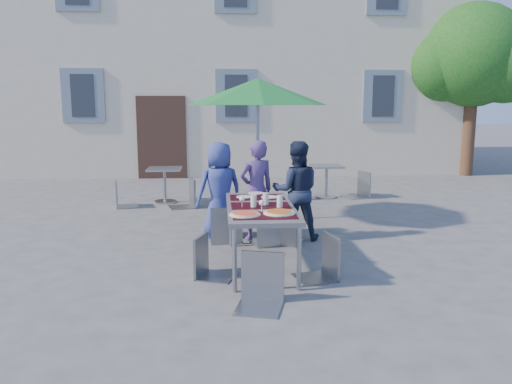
{
  "coord_description": "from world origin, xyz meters",
  "views": [
    {
      "loc": [
        -0.45,
        -6.06,
        1.94
      ],
      "look_at": [
        0.04,
        0.72,
        0.76
      ],
      "focal_mm": 35.0,
      "sensor_mm": 36.0,
      "label": 1
    }
  ],
  "objects": [
    {
      "name": "building",
      "position": [
        -0.0,
        11.5,
        4.85
      ],
      "size": [
        13.6,
        8.2,
        11.1
      ],
      "color": "beige",
      "rests_on": "ground"
    },
    {
      "name": "glassware",
      "position": [
        0.06,
        -0.27,
        0.83
      ],
      "size": [
        0.51,
        0.43,
        0.15
      ],
      "color": "silver",
      "rests_on": "dining_table"
    },
    {
      "name": "chair_3",
      "position": [
        -0.59,
        -0.54,
        0.52
      ],
      "size": [
        0.52,
        0.51,
        0.9
      ],
      "color": "gray",
      "rests_on": "ground"
    },
    {
      "name": "child_0",
      "position": [
        -0.46,
        1.23,
        0.71
      ],
      "size": [
        0.81,
        0.66,
        1.43
      ],
      "primitive_type": "imported",
      "rotation": [
        0.0,
        0.0,
        3.49
      ],
      "color": "#323F8B",
      "rests_on": "ground"
    },
    {
      "name": "ground",
      "position": [
        0.0,
        0.0,
        0.0
      ],
      "size": [
        90.0,
        90.0,
        0.0
      ],
      "primitive_type": "plane",
      "color": "#4B4B4D",
      "rests_on": "ground"
    },
    {
      "name": "chair_1",
      "position": [
        0.23,
        0.72,
        0.6
      ],
      "size": [
        0.57,
        0.57,
        1.02
      ],
      "color": "#91989C",
      "rests_on": "ground"
    },
    {
      "name": "cafe_table_0",
      "position": [
        -1.57,
        4.0,
        0.47
      ],
      "size": [
        0.66,
        0.66,
        0.71
      ],
      "color": "#A5A7AD",
      "rests_on": "ground"
    },
    {
      "name": "child_2",
      "position": [
        0.65,
        1.03,
        0.72
      ],
      "size": [
        0.73,
        0.45,
        1.44
      ],
      "primitive_type": "imported",
      "rotation": [
        0.0,
        0.0,
        3.08
      ],
      "color": "#1B243D",
      "rests_on": "ground"
    },
    {
      "name": "pizza_near_left",
      "position": [
        -0.19,
        -0.71,
        0.77
      ],
      "size": [
        0.35,
        0.35,
        0.03
      ],
      "color": "white",
      "rests_on": "dining_table"
    },
    {
      "name": "bg_chair_r_0",
      "position": [
        -1.1,
        3.49,
        0.62
      ],
      "size": [
        0.57,
        0.57,
        1.05
      ],
      "color": "gray",
      "rests_on": "ground"
    },
    {
      "name": "place_settings",
      "position": [
        0.03,
        0.45,
        0.76
      ],
      "size": [
        0.58,
        0.53,
        0.01
      ],
      "color": "white",
      "rests_on": "dining_table"
    },
    {
      "name": "pizza_near_right",
      "position": [
        0.2,
        -0.66,
        0.77
      ],
      "size": [
        0.36,
        0.36,
        0.03
      ],
      "color": "white",
      "rests_on": "dining_table"
    },
    {
      "name": "bg_chair_l_1",
      "position": [
        1.28,
        4.23,
        0.51
      ],
      "size": [
        0.5,
        0.5,
        0.88
      ],
      "color": "gray",
      "rests_on": "ground"
    },
    {
      "name": "child_1",
      "position": [
        0.07,
        1.06,
        0.73
      ],
      "size": [
        0.62,
        0.52,
        1.46
      ],
      "primitive_type": "imported",
      "rotation": [
        0.0,
        0.0,
        3.52
      ],
      "color": "#513976",
      "rests_on": "ground"
    },
    {
      "name": "patio_umbrella",
      "position": [
        0.18,
        2.23,
        2.14
      ],
      "size": [
        2.32,
        2.32,
        2.38
      ],
      "color": "#A5A7AD",
      "rests_on": "ground"
    },
    {
      "name": "dining_table",
      "position": [
        0.03,
        -0.18,
        0.7
      ],
      "size": [
        0.8,
        1.85,
        0.76
      ],
      "color": "#404145",
      "rests_on": "ground"
    },
    {
      "name": "tree",
      "position": [
        6.55,
        7.54,
        3.25
      ],
      "size": [
        3.6,
        3.0,
        4.7
      ],
      "color": "#4F3321",
      "rests_on": "ground"
    },
    {
      "name": "bg_chair_r_1",
      "position": [
        2.53,
        4.3,
        0.62
      ],
      "size": [
        0.59,
        0.58,
        1.05
      ],
      "color": "gray",
      "rests_on": "ground"
    },
    {
      "name": "chair_2",
      "position": [
        0.45,
        0.73,
        0.54
      ],
      "size": [
        0.54,
        0.55,
        0.93
      ],
      "color": "gray",
      "rests_on": "ground"
    },
    {
      "name": "chair_4",
      "position": [
        0.7,
        -0.68,
        0.55
      ],
      "size": [
        0.51,
        0.51,
        0.95
      ],
      "color": "gray",
      "rests_on": "ground"
    },
    {
      "name": "chair_0",
      "position": [
        -0.38,
        0.88,
        0.6
      ],
      "size": [
        0.47,
        0.47,
        1.01
      ],
      "color": "gray",
      "rests_on": "ground"
    },
    {
      "name": "chair_5",
      "position": [
        -0.07,
        -1.41,
        0.57
      ],
      "size": [
        0.53,
        0.53,
        0.98
      ],
      "color": "gray",
      "rests_on": "ground"
    },
    {
      "name": "cafe_table_1",
      "position": [
        1.8,
        4.29,
        0.46
      ],
      "size": [
        0.65,
        0.65,
        0.7
      ],
      "color": "#A5A7AD",
      "rests_on": "ground"
    },
    {
      "name": "bg_chair_l_0",
      "position": [
        -2.36,
        3.6,
        0.56
      ],
      "size": [
        0.52,
        0.52,
        0.96
      ],
      "color": "gray",
      "rests_on": "ground"
    }
  ]
}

